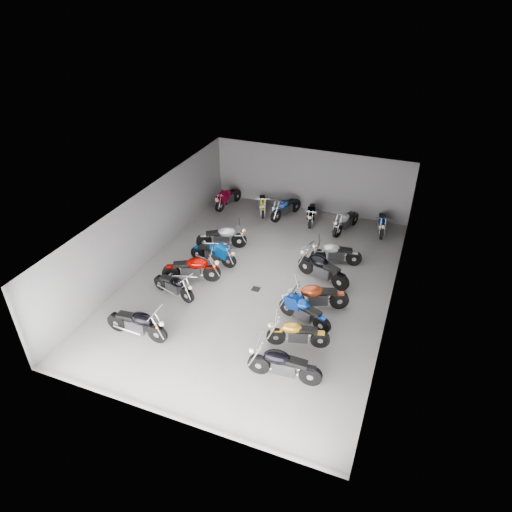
# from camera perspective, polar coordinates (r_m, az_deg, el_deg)

# --- Properties ---
(ground) EXTENTS (14.00, 14.00, 0.00)m
(ground) POSITION_cam_1_polar(r_m,az_deg,el_deg) (18.26, 0.55, -3.28)
(ground) COLOR gray
(ground) RESTS_ON ground
(wall_back) EXTENTS (10.00, 0.10, 3.20)m
(wall_back) POSITION_cam_1_polar(r_m,az_deg,el_deg) (23.35, 6.80, 9.39)
(wall_back) COLOR slate
(wall_back) RESTS_ON ground
(wall_left) EXTENTS (0.10, 14.00, 3.20)m
(wall_left) POSITION_cam_1_polar(r_m,az_deg,el_deg) (19.48, -13.33, 3.78)
(wall_left) COLOR slate
(wall_left) RESTS_ON ground
(wall_right) EXTENTS (0.10, 14.00, 3.20)m
(wall_right) POSITION_cam_1_polar(r_m,az_deg,el_deg) (16.57, 16.96, -2.33)
(wall_right) COLOR slate
(wall_right) RESTS_ON ground
(ceiling) EXTENTS (10.00, 14.00, 0.04)m
(ceiling) POSITION_cam_1_polar(r_m,az_deg,el_deg) (16.59, 0.61, 5.78)
(ceiling) COLOR black
(ceiling) RESTS_ON wall_back
(drain_grate) EXTENTS (0.32, 0.32, 0.01)m
(drain_grate) POSITION_cam_1_polar(r_m,az_deg,el_deg) (17.88, -0.02, -4.14)
(drain_grate) COLOR black
(drain_grate) RESTS_ON ground
(motorcycle_left_a) EXTENTS (2.31, 0.44, 1.02)m
(motorcycle_left_a) POSITION_cam_1_polar(r_m,az_deg,el_deg) (15.96, -14.65, -8.16)
(motorcycle_left_a) COLOR black
(motorcycle_left_a) RESTS_ON ground
(motorcycle_left_c) EXTENTS (1.97, 0.62, 0.88)m
(motorcycle_left_c) POSITION_cam_1_polar(r_m,az_deg,el_deg) (17.54, -10.23, -3.65)
(motorcycle_left_c) COLOR black
(motorcycle_left_c) RESTS_ON ground
(motorcycle_left_d) EXTENTS (2.26, 0.95, 1.03)m
(motorcycle_left_d) POSITION_cam_1_polar(r_m,az_deg,el_deg) (18.21, -8.01, -1.60)
(motorcycle_left_d) COLOR black
(motorcycle_left_d) RESTS_ON ground
(motorcycle_left_e) EXTENTS (2.12, 0.43, 0.93)m
(motorcycle_left_e) POSITION_cam_1_polar(r_m,az_deg,el_deg) (19.19, -5.31, 0.34)
(motorcycle_left_e) COLOR black
(motorcycle_left_e) RESTS_ON ground
(motorcycle_left_f) EXTENTS (2.12, 1.05, 0.99)m
(motorcycle_left_f) POSITION_cam_1_polar(r_m,az_deg,el_deg) (20.26, -4.26, 2.37)
(motorcycle_left_f) COLOR black
(motorcycle_left_f) RESTS_ON ground
(motorcycle_right_a) EXTENTS (2.32, 0.50, 1.02)m
(motorcycle_right_a) POSITION_cam_1_polar(r_m,az_deg,el_deg) (14.11, 3.46, -13.42)
(motorcycle_right_a) COLOR black
(motorcycle_right_a) RESTS_ON ground
(motorcycle_right_b) EXTENTS (2.06, 0.70, 0.92)m
(motorcycle_right_b) POSITION_cam_1_polar(r_m,az_deg,el_deg) (15.21, 5.19, -9.64)
(motorcycle_right_b) COLOR black
(motorcycle_right_b) RESTS_ON ground
(motorcycle_right_c) EXTENTS (2.06, 0.84, 0.94)m
(motorcycle_right_c) POSITION_cam_1_polar(r_m,az_deg,el_deg) (16.10, 6.00, -6.88)
(motorcycle_right_c) COLOR black
(motorcycle_right_c) RESTS_ON ground
(motorcycle_right_d) EXTENTS (2.16, 1.10, 1.01)m
(motorcycle_right_d) POSITION_cam_1_polar(r_m,az_deg,el_deg) (16.74, 7.65, -5.06)
(motorcycle_right_d) COLOR black
(motorcycle_right_d) RESTS_ON ground
(motorcycle_right_e) EXTENTS (2.29, 1.03, 1.06)m
(motorcycle_right_e) POSITION_cam_1_polar(r_m,az_deg,el_deg) (18.21, 8.31, -1.59)
(motorcycle_right_e) COLOR black
(motorcycle_right_e) RESTS_ON ground
(motorcycle_right_f) EXTENTS (2.11, 0.71, 0.95)m
(motorcycle_right_f) POSITION_cam_1_polar(r_m,az_deg,el_deg) (19.37, 9.93, 0.30)
(motorcycle_right_f) COLOR black
(motorcycle_right_f) RESTS_ON ground
(motorcycle_back_a) EXTENTS (0.60, 2.09, 0.93)m
(motorcycle_back_a) POSITION_cam_1_polar(r_m,az_deg,el_deg) (23.94, -3.53, 7.29)
(motorcycle_back_a) COLOR black
(motorcycle_back_a) RESTS_ON ground
(motorcycle_back_b) EXTENTS (0.85, 1.86, 0.86)m
(motorcycle_back_b) POSITION_cam_1_polar(r_m,az_deg,el_deg) (23.30, 0.83, 6.51)
(motorcycle_back_b) COLOR black
(motorcycle_back_b) RESTS_ON ground
(motorcycle_back_c) EXTENTS (0.94, 2.09, 0.96)m
(motorcycle_back_c) POSITION_cam_1_polar(r_m,az_deg,el_deg) (22.87, 3.73, 6.07)
(motorcycle_back_c) COLOR black
(motorcycle_back_c) RESTS_ON ground
(motorcycle_back_d) EXTENTS (0.53, 1.96, 0.86)m
(motorcycle_back_d) POSITION_cam_1_polar(r_m,az_deg,el_deg) (22.55, 6.96, 5.34)
(motorcycle_back_d) COLOR black
(motorcycle_back_d) RESTS_ON ground
(motorcycle_back_e) EXTENTS (0.82, 2.11, 0.96)m
(motorcycle_back_e) POSITION_cam_1_polar(r_m,az_deg,el_deg) (21.95, 11.17, 4.29)
(motorcycle_back_e) COLOR black
(motorcycle_back_e) RESTS_ON ground
(motorcycle_back_f) EXTENTS (0.51, 1.98, 0.87)m
(motorcycle_back_f) POSITION_cam_1_polar(r_m,az_deg,el_deg) (22.26, 15.43, 3.97)
(motorcycle_back_f) COLOR black
(motorcycle_back_f) RESTS_ON ground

